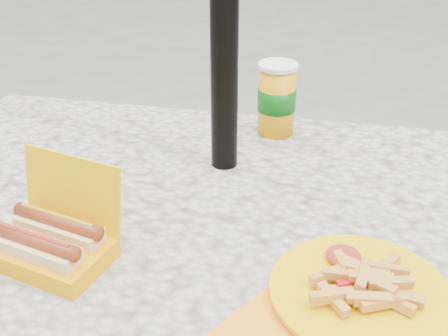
# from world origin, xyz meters

# --- Properties ---
(picnic_table) EXTENTS (1.20, 0.80, 0.75)m
(picnic_table) POSITION_xyz_m (0.00, 0.00, 0.64)
(picnic_table) COLOR beige
(picnic_table) RESTS_ON ground
(hotdog_box) EXTENTS (0.20, 0.17, 0.14)m
(hotdog_box) POSITION_xyz_m (-0.19, -0.17, 0.78)
(hotdog_box) COLOR #F5B800
(hotdog_box) RESTS_ON picnic_table
(fries_plate) EXTENTS (0.32, 0.35, 0.05)m
(fries_plate) POSITION_xyz_m (0.25, -0.18, 0.76)
(fries_plate) COLOR orange
(fries_plate) RESTS_ON picnic_table
(soda_cup) EXTENTS (0.08, 0.08, 0.15)m
(soda_cup) POSITION_xyz_m (0.08, 0.32, 0.83)
(soda_cup) COLOR #FD9F0A
(soda_cup) RESTS_ON picnic_table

